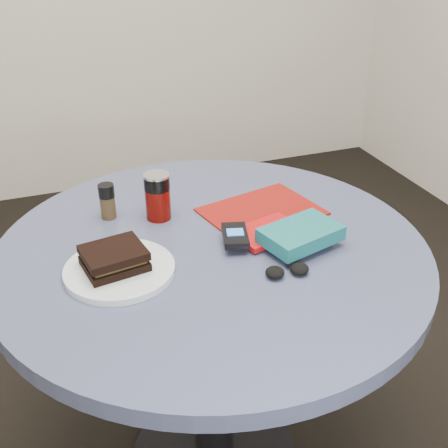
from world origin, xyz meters
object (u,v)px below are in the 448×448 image
object	(u,v)px
magazine	(262,212)
novel	(301,234)
red_book	(267,232)
soda_can	(158,196)
pepper_grinder	(107,201)
table	(213,301)
mp3_player	(235,235)
plate	(120,270)
headphones	(287,271)
sandwich	(114,258)

from	to	relation	value
magazine	novel	world-z (taller)	novel
red_book	soda_can	bearing A→B (deg)	125.94
pepper_grinder	red_book	xyz separation A→B (m)	(0.34, -0.22, -0.03)
table	mp3_player	bearing A→B (deg)	-20.83
plate	soda_can	xyz separation A→B (m)	(0.14, 0.21, 0.05)
magazine	novel	bearing A→B (deg)	-98.54
soda_can	headphones	distance (m)	0.39
table	mp3_player	size ratio (longest dim) A/B	9.10
soda_can	pepper_grinder	size ratio (longest dim) A/B	1.32
sandwich	magazine	size ratio (longest dim) A/B	0.50
red_book	headphones	bearing A→B (deg)	-114.18
sandwich	table	bearing A→B (deg)	8.73
soda_can	red_book	bearing A→B (deg)	-39.08
red_book	sandwich	bearing A→B (deg)	169.35
sandwich	magazine	bearing A→B (deg)	19.30
pepper_grinder	mp3_player	xyz separation A→B (m)	(0.25, -0.23, -0.02)
pepper_grinder	magazine	xyz separation A→B (m)	(0.37, -0.11, -0.04)
soda_can	magazine	world-z (taller)	soda_can
table	red_book	size ratio (longest dim) A/B	6.38
magazine	red_book	bearing A→B (deg)	-120.39
red_book	mp3_player	distance (m)	0.09
plate	red_book	bearing A→B (deg)	4.92
soda_can	table	bearing A→B (deg)	-64.21
plate	magazine	xyz separation A→B (m)	(0.39, 0.14, -0.00)
magazine	headphones	world-z (taller)	headphones
sandwich	pepper_grinder	bearing A→B (deg)	83.02
mp3_player	headphones	bearing A→B (deg)	-68.35
magazine	headphones	size ratio (longest dim) A/B	2.83
soda_can	magazine	bearing A→B (deg)	-14.25
table	magazine	world-z (taller)	magazine
red_book	headphones	xyz separation A→B (m)	(-0.03, -0.16, -0.00)
pepper_grinder	magazine	size ratio (longest dim) A/B	0.32
plate	soda_can	size ratio (longest dim) A/B	1.98
plate	magazine	distance (m)	0.42
plate	red_book	xyz separation A→B (m)	(0.36, 0.03, 0.00)
pepper_grinder	magazine	bearing A→B (deg)	-16.45
plate	novel	size ratio (longest dim) A/B	1.35
pepper_grinder	soda_can	bearing A→B (deg)	-21.03
table	soda_can	size ratio (longest dim) A/B	8.38
table	plate	bearing A→B (deg)	-170.19
red_book	mp3_player	world-z (taller)	mp3_player
novel	headphones	xyz separation A→B (m)	(-0.08, -0.09, -0.02)
novel	headphones	size ratio (longest dim) A/B	1.76
table	plate	xyz separation A→B (m)	(-0.22, -0.04, 0.17)
pepper_grinder	mp3_player	bearing A→B (deg)	-43.17
novel	mp3_player	bearing A→B (deg)	140.60
sandwich	pepper_grinder	world-z (taller)	pepper_grinder
magazine	soda_can	bearing A→B (deg)	152.75
sandwich	novel	distance (m)	0.42
plate	magazine	world-z (taller)	plate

